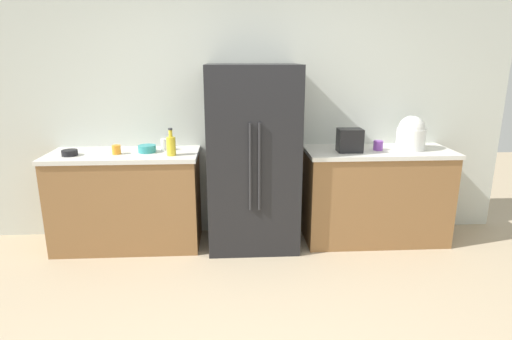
{
  "coord_description": "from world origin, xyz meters",
  "views": [
    {
      "loc": [
        -0.14,
        -2.29,
        1.81
      ],
      "look_at": [
        0.02,
        0.48,
        1.05
      ],
      "focal_mm": 29.46,
      "sensor_mm": 36.0,
      "label": 1
    }
  ],
  "objects": [
    {
      "name": "refrigerator",
      "position": [
        0.06,
        1.56,
        0.87
      ],
      "size": [
        0.84,
        0.66,
        1.74
      ],
      "color": "black",
      "rests_on": "ground_plane"
    },
    {
      "name": "counter_left",
      "position": [
        -1.16,
        1.6,
        0.47
      ],
      "size": [
        1.39,
        0.6,
        0.93
      ],
      "color": "olive",
      "rests_on": "ground_plane"
    },
    {
      "name": "rice_cooker",
      "position": [
        1.58,
        1.59,
        1.08
      ],
      "size": [
        0.27,
        0.27,
        0.33
      ],
      "color": "white",
      "rests_on": "counter_right"
    },
    {
      "name": "bottle_a",
      "position": [
        -0.69,
        1.47,
        1.02
      ],
      "size": [
        0.08,
        0.08,
        0.25
      ],
      "color": "yellow",
      "rests_on": "counter_left"
    },
    {
      "name": "toaster",
      "position": [
        0.97,
        1.53,
        1.04
      ],
      "size": [
        0.22,
        0.17,
        0.22
      ],
      "primitive_type": "cube",
      "color": "black",
      "rests_on": "counter_right"
    },
    {
      "name": "kitchen_back_panel",
      "position": [
        0.0,
        1.95,
        1.4
      ],
      "size": [
        5.34,
        0.1,
        2.8
      ],
      "primitive_type": "cube",
      "color": "silver",
      "rests_on": "ground_plane"
    },
    {
      "name": "bowl_a",
      "position": [
        -1.61,
        1.52,
        0.96
      ],
      "size": [
        0.14,
        0.14,
        0.05
      ],
      "primitive_type": "cylinder",
      "color": "black",
      "rests_on": "counter_left"
    },
    {
      "name": "cup_b",
      "position": [
        1.26,
        1.58,
        0.98
      ],
      "size": [
        0.09,
        0.09,
        0.09
      ],
      "primitive_type": "cylinder",
      "color": "purple",
      "rests_on": "counter_right"
    },
    {
      "name": "counter_right",
      "position": [
        1.28,
        1.6,
        0.47
      ],
      "size": [
        1.41,
        0.6,
        0.93
      ],
      "color": "olive",
      "rests_on": "ground_plane"
    },
    {
      "name": "cup_a",
      "position": [
        -1.2,
        1.55,
        0.97
      ],
      "size": [
        0.08,
        0.08,
        0.08
      ],
      "primitive_type": "cylinder",
      "color": "orange",
      "rests_on": "counter_left"
    },
    {
      "name": "cup_c",
      "position": [
        -0.79,
        1.7,
        0.99
      ],
      "size": [
        0.07,
        0.07,
        0.11
      ],
      "primitive_type": "cylinder",
      "color": "white",
      "rests_on": "counter_left"
    },
    {
      "name": "bowl_b",
      "position": [
        -0.94,
        1.62,
        0.96
      ],
      "size": [
        0.16,
        0.16,
        0.07
      ],
      "primitive_type": "cylinder",
      "color": "teal",
      "rests_on": "counter_left"
    }
  ]
}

